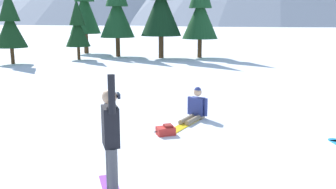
# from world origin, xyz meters

# --- Properties ---
(ground_plane) EXTENTS (800.00, 800.00, 0.00)m
(ground_plane) POSITION_xyz_m (0.00, 0.00, 0.00)
(ground_plane) COLOR white
(snowboarder_foreground) EXTENTS (0.76, 1.60, 2.05)m
(snowboarder_foreground) POSITION_xyz_m (-3.32, -0.87, 0.97)
(snowboarder_foreground) COLOR #993FD8
(snowboarder_foreground) RESTS_ON ground_plane
(snowboarder_midground) EXTENTS (1.15, 1.72, 0.93)m
(snowboarder_midground) POSITION_xyz_m (-1.77, 3.85, 0.32)
(snowboarder_midground) COLOR gray
(snowboarder_midground) RESTS_ON ground_plane
(backpack_red) EXTENTS (0.55, 0.45, 0.26)m
(backpack_red) POSITION_xyz_m (-2.56, 2.41, 0.11)
(backpack_red) COLOR red
(backpack_red) RESTS_ON ground_plane
(pine_tree_slender) EXTENTS (2.64, 2.64, 6.36)m
(pine_tree_slender) POSITION_xyz_m (-0.69, 21.38, 3.47)
(pine_tree_slender) COLOR #472D19
(pine_tree_slender) RESTS_ON ground_plane
(pine_tree_twin) EXTENTS (1.73, 1.73, 4.23)m
(pine_tree_twin) POSITION_xyz_m (-9.37, 19.70, 2.31)
(pine_tree_twin) COLOR #472D19
(pine_tree_twin) RESTS_ON ground_plane
(pine_tree_tall) EXTENTS (2.62, 2.62, 6.64)m
(pine_tree_tall) POSITION_xyz_m (-6.94, 22.00, 3.62)
(pine_tree_tall) COLOR #472D19
(pine_tree_tall) RESTS_ON ground_plane
(pine_tree_short) EXTENTS (2.02, 2.02, 4.74)m
(pine_tree_short) POSITION_xyz_m (-12.97, 17.08, 2.59)
(pine_tree_short) COLOR #472D19
(pine_tree_short) RESTS_ON ground_plane
(pine_tree_broad) EXTENTS (2.95, 2.95, 7.39)m
(pine_tree_broad) POSITION_xyz_m (-3.56, 20.99, 4.03)
(pine_tree_broad) COLOR #472D19
(pine_tree_broad) RESTS_ON ground_plane
(pine_tree_young) EXTENTS (2.51, 2.51, 7.47)m
(pine_tree_young) POSITION_xyz_m (-10.03, 24.55, 4.07)
(pine_tree_young) COLOR #472D19
(pine_tree_young) RESTS_ON ground_plane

